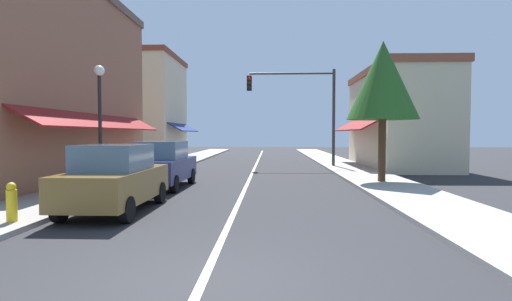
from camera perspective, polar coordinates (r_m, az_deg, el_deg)
name	(u,v)px	position (r m, az deg, el deg)	size (l,w,h in m)	color
ground_plane	(254,169)	(23.38, -0.29, -2.67)	(80.00, 80.00, 0.00)	#28282B
sidewalk_left	(160,168)	(24.23, -13.41, -2.41)	(2.60, 56.00, 0.12)	gray
sidewalk_right	(350,169)	(23.80, 13.07, -2.50)	(2.60, 56.00, 0.12)	#A39E99
lane_center_stripe	(254,169)	(23.38, -0.29, -2.66)	(0.14, 52.00, 0.01)	silver
storefront_left_block	(24,80)	(20.45, -29.91, 8.63)	(7.23, 14.20, 8.78)	#8E5B42
storefront_right_block	(397,118)	(26.48, 19.30, 4.30)	(5.29, 10.20, 6.00)	beige
storefront_far_left	(143,107)	(34.97, -15.63, 5.89)	(6.94, 8.20, 8.51)	beige
parked_car_nearest_left	(115,179)	(11.23, -19.25, -3.75)	(1.80, 4.11, 1.77)	brown
parked_car_second_left	(163,165)	(15.74, -13.01, -1.97)	(1.85, 4.14, 1.77)	navy
traffic_signal_mast_arm	(304,100)	(24.87, 6.79, 7.04)	(5.37, 0.50, 5.97)	#333333
street_lamp_left_near	(100,106)	(15.11, -21.19, 5.85)	(0.36, 0.36, 4.42)	black
tree_right_near	(383,81)	(17.29, 17.47, 9.35)	(2.87, 2.87, 5.79)	#4C331E
fire_hydrant	(12,202)	(10.42, -31.23, -6.26)	(0.22, 0.22, 0.87)	gold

